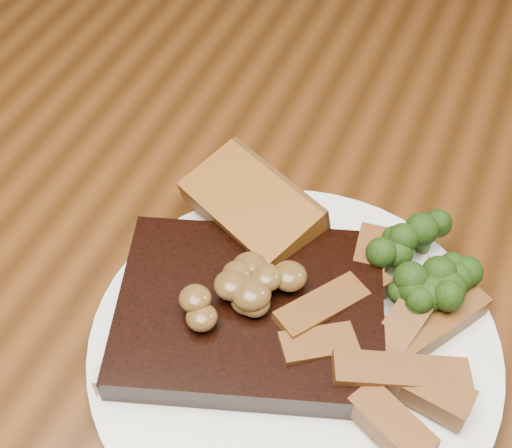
{
  "coord_description": "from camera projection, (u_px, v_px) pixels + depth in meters",
  "views": [
    {
      "loc": [
        0.13,
        -0.32,
        1.2
      ],
      "look_at": [
        -0.01,
        0.0,
        0.78
      ],
      "focal_mm": 50.0,
      "sensor_mm": 36.0,
      "label": 1
    }
  ],
  "objects": [
    {
      "name": "mushroom_pile",
      "position": [
        250.0,
        295.0,
        0.48
      ],
      "size": [
        0.08,
        0.08,
        0.03
      ],
      "primitive_type": null,
      "color": "brown",
      "rests_on": "steak"
    },
    {
      "name": "plate",
      "position": [
        294.0,
        349.0,
        0.5
      ],
      "size": [
        0.32,
        0.32,
        0.01
      ],
      "primitive_type": "cylinder",
      "rotation": [
        0.0,
        0.0,
        0.11
      ],
      "color": "white",
      "rests_on": "dining_table"
    },
    {
      "name": "steak_bone",
      "position": [
        212.0,
        391.0,
        0.47
      ],
      "size": [
        0.15,
        0.06,
        0.02
      ],
      "primitive_type": "cube",
      "rotation": [
        0.0,
        0.0,
        0.32
      ],
      "color": "#BDB393",
      "rests_on": "plate"
    },
    {
      "name": "chair_far",
      "position": [
        502.0,
        115.0,
        1.09
      ],
      "size": [
        0.45,
        0.45,
        0.86
      ],
      "rotation": [
        0.0,
        0.0,
        3.03
      ],
      "color": "black",
      "rests_on": "ground"
    },
    {
      "name": "potato_wedges",
      "position": [
        382.0,
        350.0,
        0.48
      ],
      "size": [
        0.12,
        0.12,
        0.02
      ],
      "primitive_type": null,
      "color": "brown",
      "rests_on": "plate"
    },
    {
      "name": "garlic_bread",
      "position": [
        251.0,
        223.0,
        0.55
      ],
      "size": [
        0.12,
        0.1,
        0.02
      ],
      "primitive_type": "cube",
      "rotation": [
        0.0,
        0.0,
        -0.44
      ],
      "color": "brown",
      "rests_on": "plate"
    },
    {
      "name": "dining_table",
      "position": [
        259.0,
        317.0,
        0.64
      ],
      "size": [
        1.6,
        0.9,
        0.75
      ],
      "color": "#4A270E",
      "rests_on": "ground"
    },
    {
      "name": "steak",
      "position": [
        250.0,
        313.0,
        0.5
      ],
      "size": [
        0.22,
        0.19,
        0.03
      ],
      "primitive_type": "cube",
      "rotation": [
        0.0,
        0.0,
        0.32
      ],
      "color": "black",
      "rests_on": "plate"
    },
    {
      "name": "broccoli_cluster",
      "position": [
        427.0,
        269.0,
        0.52
      ],
      "size": [
        0.07,
        0.07,
        0.04
      ],
      "primitive_type": null,
      "color": "#1E3C0D",
      "rests_on": "plate"
    }
  ]
}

